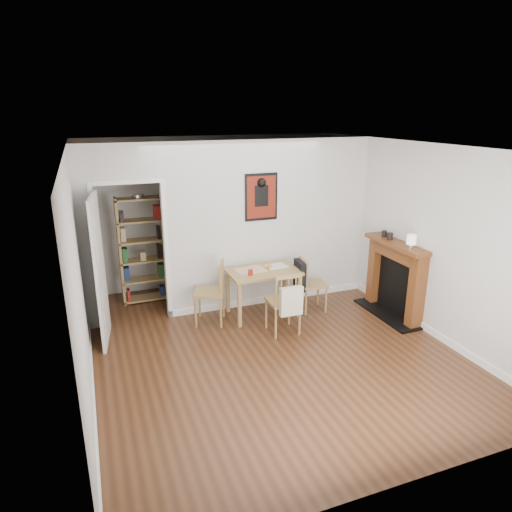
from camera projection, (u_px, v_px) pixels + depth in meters
name	position (u px, v px, depth m)	size (l,w,h in m)	color
ground	(269.00, 345.00, 6.11)	(5.20, 5.20, 0.00)	#4E2D19
room_shell	(243.00, 228.00, 6.94)	(5.20, 5.20, 5.20)	silver
dining_table	(263.00, 276.00, 6.85)	(1.06, 0.67, 0.72)	tan
chair_left	(209.00, 293.00, 6.64)	(0.62, 0.62, 0.94)	#9A7847
chair_right	(312.00, 284.00, 7.06)	(0.52, 0.47, 0.85)	#9A7847
chair_front	(283.00, 301.00, 6.34)	(0.47, 0.53, 0.93)	#9A7847
bookshelf	(142.00, 250.00, 7.32)	(0.73, 0.29, 1.73)	tan
fireplace	(396.00, 276.00, 6.87)	(0.45, 1.25, 1.16)	brown
red_glass	(251.00, 272.00, 6.60)	(0.07, 0.07, 0.09)	#9A1D0E
orange_fruit	(269.00, 266.00, 6.88)	(0.07, 0.07, 0.07)	orange
placemat	(251.00, 270.00, 6.82)	(0.45, 0.33, 0.00)	beige
notebook	(276.00, 266.00, 6.97)	(0.32, 0.23, 0.02)	silver
mantel_lamp	(411.00, 240.00, 6.30)	(0.13, 0.13, 0.21)	silver
ceramic_jar_a	(390.00, 236.00, 6.79)	(0.09, 0.09, 0.11)	black
ceramic_jar_b	(384.00, 234.00, 6.95)	(0.08, 0.08, 0.10)	black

